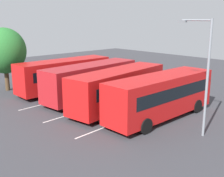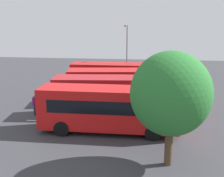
{
  "view_description": "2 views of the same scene",
  "coord_description": "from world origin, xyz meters",
  "px_view_note": "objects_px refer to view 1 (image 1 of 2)",
  "views": [
    {
      "loc": [
        -16.26,
        -17.95,
        7.3
      ],
      "look_at": [
        -0.55,
        -1.27,
        1.66
      ],
      "focal_mm": 46.37,
      "sensor_mm": 36.0,
      "label": 1
    },
    {
      "loc": [
        -3.19,
        26.48,
        8.03
      ],
      "look_at": [
        0.34,
        -0.88,
        1.59
      ],
      "focal_mm": 49.37,
      "sensor_mm": 36.0,
      "label": 2
    }
  ],
  "objects_px": {
    "bus_center_left": "(119,87)",
    "street_lamp": "(204,70)",
    "pedestrian": "(132,77)",
    "depot_tree": "(4,51)",
    "bus_far_right": "(65,74)",
    "bus_far_left": "(161,95)",
    "bus_center_right": "(91,80)"
  },
  "relations": [
    {
      "from": "street_lamp",
      "to": "depot_tree",
      "type": "distance_m",
      "value": 20.06
    },
    {
      "from": "depot_tree",
      "to": "bus_far_right",
      "type": "bearing_deg",
      "value": -48.5
    },
    {
      "from": "bus_far_right",
      "to": "depot_tree",
      "type": "xyz_separation_m",
      "value": [
        -4.0,
        4.52,
        2.27
      ]
    },
    {
      "from": "bus_far_right",
      "to": "depot_tree",
      "type": "relative_size",
      "value": 1.54
    },
    {
      "from": "bus_center_left",
      "to": "bus_far_right",
      "type": "distance_m",
      "value": 7.7
    },
    {
      "from": "street_lamp",
      "to": "bus_far_right",
      "type": "bearing_deg",
      "value": 1.76
    },
    {
      "from": "bus_center_right",
      "to": "depot_tree",
      "type": "bearing_deg",
      "value": 110.94
    },
    {
      "from": "bus_center_left",
      "to": "pedestrian",
      "type": "xyz_separation_m",
      "value": [
        6.62,
        4.69,
        -0.74
      ]
    },
    {
      "from": "bus_center_left",
      "to": "depot_tree",
      "type": "xyz_separation_m",
      "value": [
        -4.02,
        12.22,
        2.27
      ]
    },
    {
      "from": "bus_center_right",
      "to": "bus_far_right",
      "type": "relative_size",
      "value": 1.02
    },
    {
      "from": "bus_far_right",
      "to": "street_lamp",
      "type": "height_order",
      "value": "street_lamp"
    },
    {
      "from": "pedestrian",
      "to": "depot_tree",
      "type": "bearing_deg",
      "value": -69.44
    },
    {
      "from": "pedestrian",
      "to": "depot_tree",
      "type": "distance_m",
      "value": 13.38
    },
    {
      "from": "pedestrian",
      "to": "street_lamp",
      "type": "relative_size",
      "value": 0.24
    },
    {
      "from": "bus_center_left",
      "to": "bus_far_right",
      "type": "relative_size",
      "value": 1.02
    },
    {
      "from": "bus_center_left",
      "to": "bus_center_right",
      "type": "height_order",
      "value": "same"
    },
    {
      "from": "pedestrian",
      "to": "depot_tree",
      "type": "relative_size",
      "value": 0.28
    },
    {
      "from": "bus_far_left",
      "to": "street_lamp",
      "type": "height_order",
      "value": "street_lamp"
    },
    {
      "from": "pedestrian",
      "to": "bus_far_left",
      "type": "bearing_deg",
      "value": 20.64
    },
    {
      "from": "bus_center_left",
      "to": "bus_center_right",
      "type": "bearing_deg",
      "value": 79.28
    },
    {
      "from": "bus_center_left",
      "to": "pedestrian",
      "type": "distance_m",
      "value": 8.14
    },
    {
      "from": "bus_far_left",
      "to": "bus_far_right",
      "type": "distance_m",
      "value": 11.5
    },
    {
      "from": "bus_far_right",
      "to": "depot_tree",
      "type": "height_order",
      "value": "depot_tree"
    },
    {
      "from": "bus_far_left",
      "to": "bus_center_left",
      "type": "relative_size",
      "value": 0.98
    },
    {
      "from": "bus_far_right",
      "to": "pedestrian",
      "type": "height_order",
      "value": "bus_far_right"
    },
    {
      "from": "pedestrian",
      "to": "street_lamp",
      "type": "xyz_separation_m",
      "value": [
        -6.68,
        -12.14,
        3.15
      ]
    },
    {
      "from": "bus_far_left",
      "to": "depot_tree",
      "type": "distance_m",
      "value": 16.82
    },
    {
      "from": "pedestrian",
      "to": "street_lamp",
      "type": "distance_m",
      "value": 14.21
    },
    {
      "from": "depot_tree",
      "to": "bus_center_right",
      "type": "bearing_deg",
      "value": -63.58
    },
    {
      "from": "bus_far_left",
      "to": "pedestrian",
      "type": "xyz_separation_m",
      "value": [
        5.98,
        8.46,
        -0.74
      ]
    },
    {
      "from": "bus_center_left",
      "to": "street_lamp",
      "type": "height_order",
      "value": "street_lamp"
    },
    {
      "from": "street_lamp",
      "to": "depot_tree",
      "type": "bearing_deg",
      "value": 13.3
    }
  ]
}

